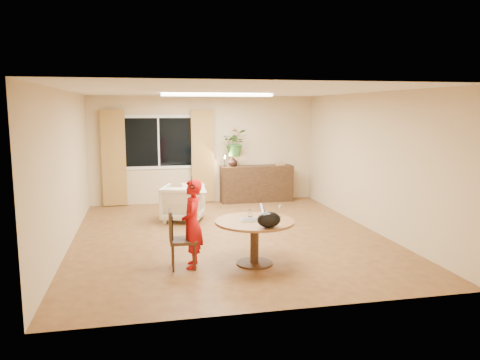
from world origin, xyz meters
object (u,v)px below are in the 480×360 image
(sideboard, at_px, (257,184))
(dining_table, at_px, (255,230))
(child, at_px, (192,224))
(armchair, at_px, (183,203))
(dining_chair, at_px, (183,239))

(sideboard, bearing_deg, dining_table, -104.36)
(sideboard, bearing_deg, child, -114.72)
(armchair, height_order, sideboard, sideboard)
(dining_table, distance_m, child, 0.92)
(dining_table, bearing_deg, child, 175.39)
(armchair, distance_m, sideboard, 2.58)
(dining_table, xyz_separation_m, sideboard, (1.18, 4.62, -0.08))
(dining_chair, distance_m, armchair, 2.92)
(child, xyz_separation_m, sideboard, (2.09, 4.55, -0.20))
(child, relative_size, armchair, 1.58)
(dining_chair, relative_size, sideboard, 0.48)
(armchair, bearing_deg, dining_chair, 102.66)
(dining_table, height_order, child, child)
(dining_table, bearing_deg, armchair, 104.95)
(child, xyz_separation_m, armchair, (0.12, 2.89, -0.28))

